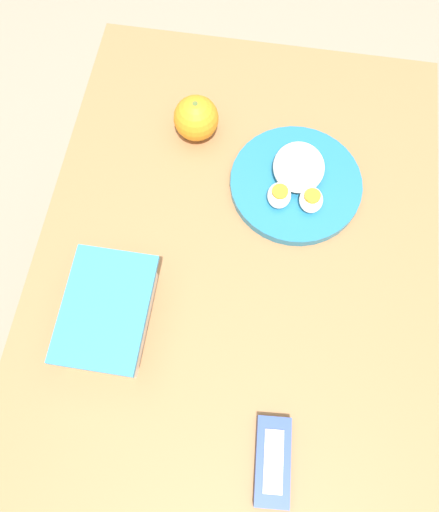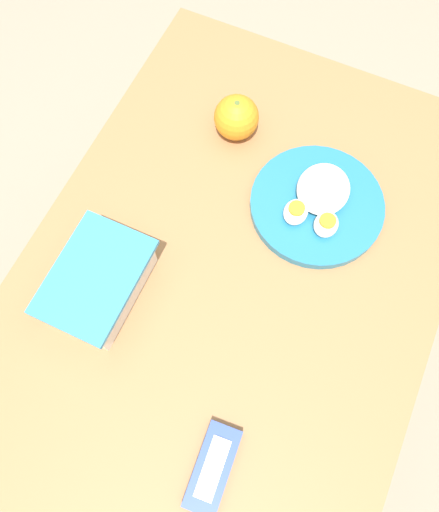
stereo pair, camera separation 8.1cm
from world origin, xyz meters
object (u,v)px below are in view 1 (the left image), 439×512
(rice_plate, at_px, (296,181))
(candy_bar, at_px, (273,461))
(food_container, at_px, (110,315))
(orange_fruit, at_px, (196,118))

(rice_plate, height_order, candy_bar, rice_plate)
(food_container, distance_m, orange_fruit, 0.38)
(food_container, xyz_separation_m, orange_fruit, (0.38, -0.07, 0.01))
(food_container, bearing_deg, orange_fruit, -10.55)
(candy_bar, bearing_deg, orange_fruit, 20.66)
(candy_bar, bearing_deg, rice_plate, 1.61)
(orange_fruit, bearing_deg, rice_plate, -114.12)
(food_container, xyz_separation_m, rice_plate, (0.29, -0.26, -0.02))
(orange_fruit, bearing_deg, food_container, 169.45)
(orange_fruit, relative_size, rice_plate, 0.35)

